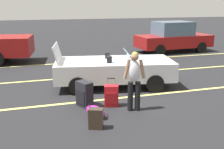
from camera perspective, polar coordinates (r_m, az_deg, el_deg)
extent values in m
plane|color=black|center=(9.45, 0.44, -2.43)|extent=(80.00, 80.00, 0.00)
cube|color=#EAE066|center=(8.30, 2.98, -5.01)|extent=(18.00, 0.12, 0.01)
cube|color=#EAE066|center=(10.77, -1.75, -0.21)|extent=(18.00, 0.12, 0.01)
cube|color=#EAE066|center=(13.32, -4.68, 2.79)|extent=(18.00, 0.12, 0.01)
cube|color=silver|center=(9.28, 0.44, 1.21)|extent=(4.35, 2.46, 0.64)
cube|color=silver|center=(9.57, 9.01, 0.77)|extent=(1.59, 1.88, 0.38)
cube|color=slate|center=(9.25, 3.62, 4.12)|extent=(0.45, 1.56, 0.31)
cube|color=black|center=(9.52, -1.03, 4.23)|extent=(0.20, 0.24, 0.22)
cube|color=black|center=(8.80, -0.60, 3.31)|extent=(0.20, 0.24, 0.22)
cube|color=silver|center=(9.14, -11.81, 4.52)|extent=(0.46, 1.51, 0.63)
cylinder|color=black|center=(10.35, 6.94, 0.76)|extent=(0.63, 0.32, 0.60)
cylinder|color=black|center=(8.84, 9.27, -1.88)|extent=(0.63, 0.32, 0.60)
cylinder|color=black|center=(10.09, -7.28, 0.37)|extent=(0.63, 0.32, 0.60)
cylinder|color=black|center=(8.53, -7.45, -2.43)|extent=(0.63, 0.32, 0.60)
cube|color=black|center=(7.53, -6.04, -4.28)|extent=(0.47, 0.55, 0.74)
cube|color=black|center=(7.46, -6.95, -4.94)|extent=(0.19, 0.35, 0.41)
sphere|color=black|center=(7.59, -4.56, -6.90)|extent=(0.04, 0.04, 0.04)
sphere|color=black|center=(7.83, -6.11, -6.21)|extent=(0.04, 0.04, 0.04)
cube|color=red|center=(7.53, -0.17, -4.67)|extent=(0.45, 0.33, 0.62)
cube|color=maroon|center=(7.42, -0.14, -5.35)|extent=(0.31, 0.10, 0.34)
cylinder|color=gray|center=(7.47, 0.66, -1.55)|extent=(0.02, 0.02, 0.19)
cylinder|color=gray|center=(7.46, -1.03, -1.57)|extent=(0.02, 0.02, 0.19)
cylinder|color=black|center=(7.43, -0.19, -0.85)|extent=(0.22, 0.08, 0.03)
sphere|color=black|center=(7.72, 0.86, -6.45)|extent=(0.04, 0.04, 0.04)
sphere|color=black|center=(7.71, -1.23, -6.47)|extent=(0.04, 0.04, 0.04)
cube|color=#2D2319|center=(6.27, -3.52, -9.58)|extent=(0.39, 0.31, 0.50)
sphere|color=black|center=(6.42, -2.31, -11.21)|extent=(0.04, 0.04, 0.04)
sphere|color=black|center=(6.45, -4.45, -11.10)|extent=(0.04, 0.04, 0.04)
ellipsoid|color=#991E8C|center=(6.90, -3.66, -8.06)|extent=(0.59, 0.70, 0.30)
torus|color=black|center=(6.83, -3.69, -6.67)|extent=(0.51, 0.51, 0.02)
cylinder|color=black|center=(7.21, 4.02, -4.78)|extent=(0.18, 0.18, 0.82)
cylinder|color=black|center=(7.24, 5.59, -4.74)|extent=(0.18, 0.18, 0.82)
ellipsoid|color=silver|center=(7.01, 4.93, 0.70)|extent=(0.36, 0.29, 0.60)
sphere|color=#A37556|center=(6.92, 5.01, 3.86)|extent=(0.21, 0.21, 0.21)
sphere|color=tan|center=(6.91, 5.02, 4.24)|extent=(0.18, 0.18, 0.18)
cylinder|color=#A37556|center=(6.97, 3.28, 1.20)|extent=(0.21, 0.13, 0.53)
cylinder|color=#A37556|center=(7.03, 6.60, 1.24)|extent=(0.21, 0.13, 0.53)
cube|color=maroon|center=(13.95, -22.00, 5.85)|extent=(2.64, 2.21, 0.90)
cylinder|color=black|center=(14.97, -22.41, 4.64)|extent=(0.83, 0.39, 0.80)
cube|color=maroon|center=(16.34, 13.26, 7.16)|extent=(4.59, 2.05, 0.70)
cube|color=slate|center=(16.20, 13.12, 9.77)|extent=(2.19, 1.74, 0.80)
cylinder|color=black|center=(17.84, 15.56, 6.53)|extent=(0.65, 0.26, 0.64)
cylinder|color=black|center=(16.53, 18.83, 5.61)|extent=(0.65, 0.26, 0.64)
cylinder|color=black|center=(16.41, 7.49, 6.23)|extent=(0.65, 0.26, 0.64)
cylinder|color=black|center=(14.98, 10.35, 5.24)|extent=(0.65, 0.26, 0.64)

